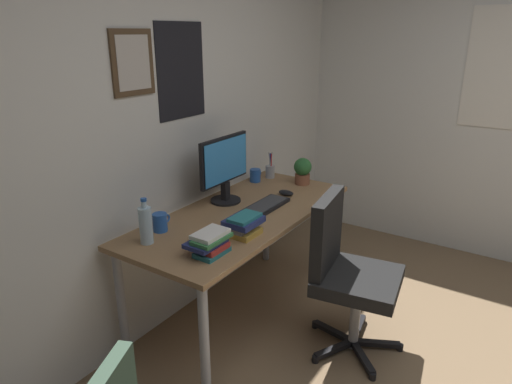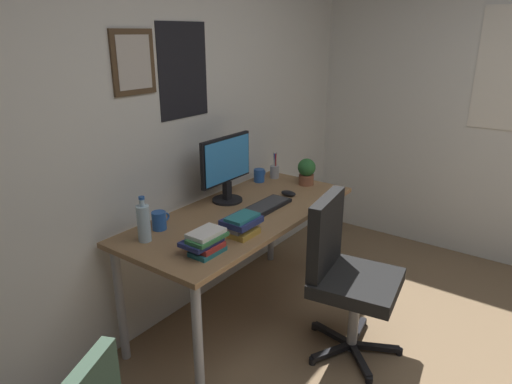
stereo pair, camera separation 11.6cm
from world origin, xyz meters
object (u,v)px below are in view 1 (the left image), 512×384
Objects in this scene: office_chair at (345,267)px; monitor at (225,167)px; keyboard at (263,207)px; computer_mouse at (286,193)px; coffee_mug_far at (255,175)px; pen_cup at (270,171)px; potted_plant at (303,170)px; water_bottle at (146,225)px; coffee_mug_near at (160,222)px; book_stack_right at (244,224)px; book_stack_left at (209,243)px.

monitor is (0.01, 0.87, 0.46)m from office_chair.
keyboard is 0.30m from computer_mouse.
coffee_mug_far is 0.15m from pen_cup.
keyboard is 2.21× the size of potted_plant.
computer_mouse is 1.08m from water_bottle.
computer_mouse is at bearing -111.77° from coffee_mug_far.
book_stack_right reaches higher than coffee_mug_near.
potted_plant is 0.98× the size of pen_cup.
keyboard is at bearing -151.95° from pen_cup.
computer_mouse reaches higher than keyboard.
pen_cup reaches higher than book_stack_right.
pen_cup is at bearing 47.35° from computer_mouse.
water_bottle is (-0.73, -0.03, -0.13)m from monitor.
monitor is 2.30× the size of pen_cup.
pen_cup is (1.18, 0.01, 0.00)m from coffee_mug_near.
computer_mouse is at bearing -40.43° from monitor.
office_chair is at bearing -49.29° from water_bottle.
monitor is at bearing 2.35° from water_bottle.
coffee_mug_far is 0.59× the size of pen_cup.
water_bottle is (-1.05, 0.25, 0.09)m from computer_mouse.
potted_plant is at bearing -12.91° from coffee_mug_near.
potted_plant reaches higher than computer_mouse.
keyboard is 0.67m from coffee_mug_near.
water_bottle is at bearing 103.68° from book_stack_left.
monitor is at bearing -171.60° from coffee_mug_far.
potted_plant is at bearing 3.16° from keyboard.
keyboard is 2.15× the size of pen_cup.
water_bottle reaches higher than book_stack_left.
coffee_mug_near is 0.47m from book_stack_right.
monitor is 1.97× the size of book_stack_right.
keyboard is 3.61× the size of coffee_mug_near.
coffee_mug_near is at bearing 117.84° from book_stack_right.
office_chair is 2.21× the size of keyboard.
keyboard is 3.91× the size of computer_mouse.
potted_plant reaches higher than book_stack_left.
water_bottle is at bearing 170.62° from potted_plant.
water_bottle is at bearing -161.57° from coffee_mug_near.
pen_cup reaches higher than book_stack_left.
potted_plant is (0.28, 0.03, 0.09)m from computer_mouse.
potted_plant reaches higher than book_stack_right.
coffee_mug_near reaches higher than coffee_mug_far.
monitor reaches higher than water_bottle.
coffee_mug_far is 0.35m from potted_plant.
coffee_mug_near is 1.04m from coffee_mug_far.
book_stack_right is at bearing -169.75° from computer_mouse.
book_stack_right is (-0.35, 0.47, 0.28)m from office_chair.
potted_plant is (0.15, -0.32, 0.06)m from coffee_mug_far.
office_chair is 1.15m from water_bottle.
book_stack_left is 0.95× the size of book_stack_right.
monitor is 1.07× the size of keyboard.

